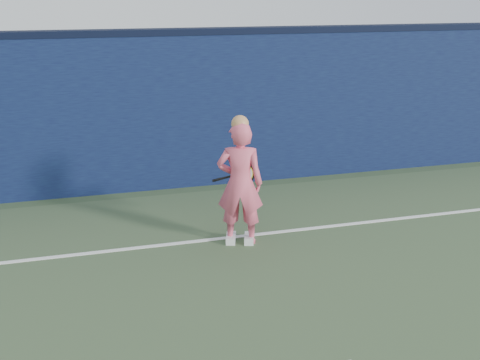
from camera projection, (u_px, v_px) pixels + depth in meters
name	position (u px, v px, depth m)	size (l,w,h in m)	color
backstop_wall	(209.00, 111.00, 10.07)	(24.00, 0.40, 2.50)	#0C1135
wall_cap	(207.00, 31.00, 9.68)	(24.00, 0.42, 0.10)	black
player	(240.00, 183.00, 7.71)	(0.68, 0.55, 1.71)	#E95A76
racket	(242.00, 174.00, 8.13)	(0.57, 0.23, 0.32)	black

